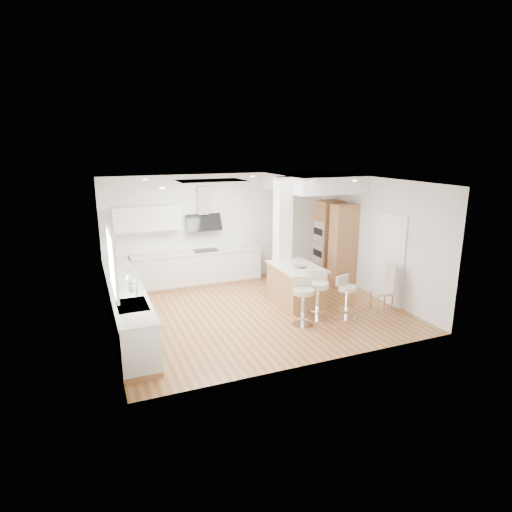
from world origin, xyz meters
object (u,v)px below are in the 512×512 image
bar_stool_b (318,293)px  dining_chair (387,286)px  peninsula (296,284)px  bar_stool_a (303,299)px  bar_stool_c (346,295)px

bar_stool_b → dining_chair: size_ratio=0.95×
peninsula → bar_stool_a: bar_stool_a is taller
bar_stool_a → bar_stool_b: (0.44, 0.18, 0.01)m
bar_stool_a → bar_stool_b: size_ratio=0.98×
peninsula → bar_stool_b: 1.04m
peninsula → dining_chair: (1.56, -1.20, 0.13)m
bar_stool_b → dining_chair: dining_chair is taller
bar_stool_a → dining_chair: bearing=18.7°
bar_stool_a → dining_chair: dining_chair is taller
peninsula → bar_stool_c: (0.52, -1.22, 0.07)m
bar_stool_a → bar_stool_c: bar_stool_a is taller
bar_stool_a → peninsula: bearing=86.3°
peninsula → bar_stool_b: bar_stool_b is taller
bar_stool_a → bar_stool_b: bearing=40.5°
bar_stool_b → bar_stool_a: bearing=-133.3°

